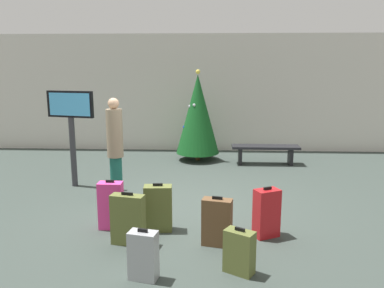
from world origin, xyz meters
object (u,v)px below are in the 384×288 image
object	(u,v)px
suitcase_3	(239,252)
waiting_bench	(265,150)
flight_info_kiosk	(71,119)
suitcase_6	(111,205)
suitcase_5	(267,213)
suitcase_0	(128,220)
holiday_tree	(198,114)
suitcase_4	(158,208)
suitcase_1	(143,255)
traveller_0	(115,146)
suitcase_2	(217,222)

from	to	relation	value
suitcase_3	waiting_bench	bearing A→B (deg)	78.98
flight_info_kiosk	suitcase_6	distance (m)	2.70
flight_info_kiosk	suitcase_5	bearing A→B (deg)	-31.99
suitcase_0	suitcase_5	world-z (taller)	suitcase_0
holiday_tree	suitcase_3	distance (m)	5.87
waiting_bench	suitcase_5	world-z (taller)	suitcase_5
suitcase_4	suitcase_5	xyz separation A→B (m)	(1.62, -0.14, 0.01)
suitcase_1	suitcase_5	distance (m)	2.04
suitcase_1	holiday_tree	bearing A→B (deg)	85.74
suitcase_4	suitcase_1	bearing A→B (deg)	-89.62
flight_info_kiosk	suitcase_4	size ratio (longest dim) A/B	2.66
suitcase_1	suitcase_4	distance (m)	1.39
flight_info_kiosk	suitcase_5	size ratio (longest dim) A/B	2.61
suitcase_0	waiting_bench	bearing A→B (deg)	61.35
traveller_0	suitcase_2	xyz separation A→B (m)	(1.85, -1.82, -0.69)
flight_info_kiosk	suitcase_6	bearing A→B (deg)	-58.04
waiting_bench	suitcase_4	xyz separation A→B (m)	(-2.20, -4.19, -0.01)
suitcase_4	waiting_bench	bearing A→B (deg)	62.33
suitcase_0	suitcase_6	size ratio (longest dim) A/B	0.98
flight_info_kiosk	suitcase_2	size ratio (longest dim) A/B	2.78
suitcase_5	suitcase_2	bearing A→B (deg)	-156.26
waiting_bench	suitcase_1	distance (m)	5.99
flight_info_kiosk	suitcase_6	xyz separation A→B (m)	(1.32, -2.11, -1.05)
holiday_tree	suitcase_4	xyz separation A→B (m)	(-0.45, -4.55, -0.88)
suitcase_3	suitcase_5	size ratio (longest dim) A/B	0.77
traveller_0	suitcase_5	world-z (taller)	traveller_0
suitcase_1	suitcase_2	xyz separation A→B (m)	(0.88, 0.92, 0.04)
suitcase_0	suitcase_3	bearing A→B (deg)	-25.26
suitcase_0	holiday_tree	bearing A→B (deg)	80.85
holiday_tree	suitcase_5	bearing A→B (deg)	-76.05
suitcase_0	suitcase_5	bearing A→B (deg)	9.92
flight_info_kiosk	suitcase_3	distance (m)	4.77
suitcase_2	suitcase_5	size ratio (longest dim) A/B	0.94
suitcase_3	flight_info_kiosk	bearing A→B (deg)	133.69
suitcase_0	suitcase_4	size ratio (longest dim) A/B	1.02
traveller_0	suitcase_0	world-z (taller)	traveller_0
waiting_bench	suitcase_2	xyz separation A→B (m)	(-1.31, -4.65, -0.03)
flight_info_kiosk	suitcase_3	world-z (taller)	flight_info_kiosk
suitcase_1	suitcase_4	size ratio (longest dim) A/B	0.84
traveller_0	suitcase_6	distance (m)	1.49
waiting_bench	suitcase_6	world-z (taller)	suitcase_6
suitcase_2	suitcase_5	world-z (taller)	suitcase_5
holiday_tree	traveller_0	distance (m)	3.51
waiting_bench	suitcase_0	distance (m)	5.33
traveller_0	suitcase_4	size ratio (longest dim) A/B	2.57
holiday_tree	suitcase_2	bearing A→B (deg)	-85.04
traveller_0	suitcase_2	size ratio (longest dim) A/B	2.68
holiday_tree	suitcase_0	xyz separation A→B (m)	(-0.81, -5.04, -0.87)
suitcase_1	suitcase_5	world-z (taller)	suitcase_5
waiting_bench	suitcase_3	world-z (taller)	suitcase_3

